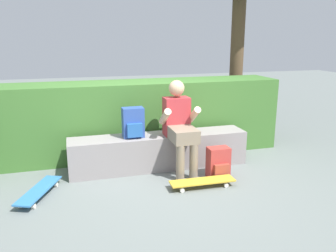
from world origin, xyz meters
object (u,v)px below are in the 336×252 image
at_px(backpack_on_bench, 133,123).
at_px(person_skater, 180,124).
at_px(skateboard_near_person, 202,182).
at_px(skateboard_beside_bench, 39,190).
at_px(bench_main, 159,151).
at_px(backpack_on_ground, 218,163).

bearing_deg(backpack_on_bench, person_skater, -19.10).
height_order(skateboard_near_person, skateboard_beside_bench, same).
xyz_separation_m(bench_main, person_skater, (0.23, -0.21, 0.43)).
height_order(skateboard_near_person, backpack_on_ground, backpack_on_ground).
xyz_separation_m(person_skater, skateboard_near_person, (0.11, -0.58, -0.59)).
bearing_deg(backpack_on_bench, skateboard_beside_bench, -157.26).
bearing_deg(backpack_on_bench, backpack_on_ground, -28.29).
distance_m(skateboard_near_person, skateboard_beside_bench, 1.91).
relative_size(backpack_on_bench, backpack_on_ground, 1.00).
bearing_deg(skateboard_beside_bench, person_skater, 9.54).
distance_m(bench_main, person_skater, 0.53).
height_order(person_skater, skateboard_beside_bench, person_skater).
distance_m(bench_main, skateboard_beside_bench, 1.65).
bearing_deg(backpack_on_ground, person_skater, 141.20).
xyz_separation_m(skateboard_near_person, backpack_on_ground, (0.32, 0.24, 0.12)).
height_order(bench_main, skateboard_beside_bench, bench_main).
relative_size(person_skater, backpack_on_ground, 3.06).
bearing_deg(skateboard_near_person, skateboard_beside_bench, 171.48).
bearing_deg(bench_main, backpack_on_ground, -40.40).
bearing_deg(bench_main, skateboard_near_person, -67.32).
height_order(person_skater, backpack_on_ground, person_skater).
relative_size(skateboard_near_person, backpack_on_bench, 2.01).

